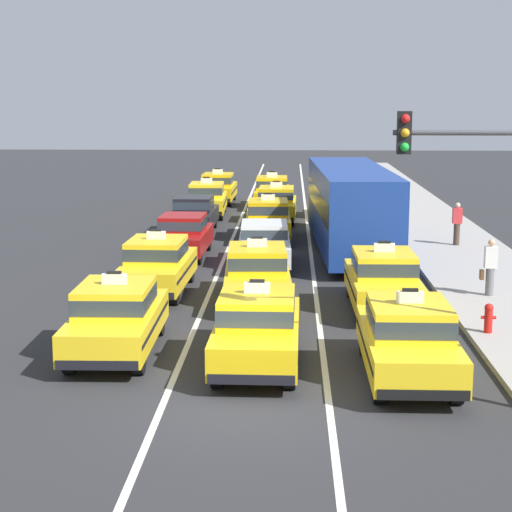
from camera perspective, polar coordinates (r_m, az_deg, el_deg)
name	(u,v)px	position (r m, az deg, el deg)	size (l,w,h in m)	color
ground_plane	(246,406)	(16.70, -0.69, -9.91)	(160.00, 160.00, 0.00)	#2B2B2D
lane_stripe_left_center	(233,237)	(36.18, -1.54, 1.26)	(0.14, 80.00, 0.01)	silver
lane_stripe_center_right	(309,238)	(36.11, 3.54, 1.22)	(0.14, 80.00, 0.01)	silver
sidewalk_curb	(467,259)	(31.80, 13.85, -0.21)	(4.00, 90.00, 0.15)	#9E9993
taxi_left_nearest	(116,317)	(19.95, -9.25, -3.99)	(1.88, 4.58, 1.96)	black
taxi_left_second	(157,264)	(25.95, -6.56, -0.55)	(1.92, 4.60, 1.96)	black
sedan_left_third	(183,234)	(31.67, -4.85, 1.44)	(1.85, 4.34, 1.58)	black
sedan_left_fourth	(194,213)	(37.38, -4.13, 2.84)	(1.80, 4.32, 1.58)	black
taxi_left_fifth	(207,199)	(42.53, -3.28, 3.82)	(1.95, 4.61, 1.96)	black
taxi_left_sixth	(218,188)	(47.73, -2.54, 4.56)	(1.86, 4.58, 1.96)	black
taxi_center_nearest	(257,327)	(18.82, 0.09, -4.73)	(1.88, 4.59, 1.96)	black
taxi_center_second	(257,273)	(24.46, 0.08, -1.15)	(2.02, 4.64, 1.96)	black
sedan_center_third	(264,243)	(29.71, 0.55, 0.87)	(1.88, 4.35, 1.58)	black
taxi_center_fourth	(268,219)	(35.44, 0.80, 2.49)	(1.95, 4.61, 1.96)	black
taxi_center_fifth	(276,203)	(40.54, 1.36, 3.51)	(1.90, 4.59, 1.96)	black
taxi_center_sixth	(272,191)	(45.76, 1.07, 4.31)	(1.84, 4.57, 1.96)	black
taxi_right_nearest	(408,338)	(18.25, 10.05, -5.38)	(1.84, 4.57, 1.96)	black
taxi_right_second	(383,279)	(23.94, 8.43, -1.52)	(1.87, 4.58, 1.96)	black
bus_right_third	(350,204)	(32.71, 6.27, 3.42)	(2.94, 11.29, 3.22)	black
taxi_right_fourth	(342,200)	(42.24, 5.71, 3.74)	(1.96, 4.62, 1.96)	black
pedestrian_near_crosswalk	(457,224)	(34.20, 13.20, 2.11)	(0.36, 0.24, 1.66)	#473828
pedestrian_mid_block	(490,267)	(25.71, 15.27, -0.73)	(0.47, 0.24, 1.65)	slate
fire_hydrant	(489,317)	(21.74, 15.18, -3.91)	(0.36, 0.22, 0.73)	red
traffic_light_pole	(493,210)	(16.10, 15.44, 2.98)	(2.87, 0.33, 5.58)	#47474C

